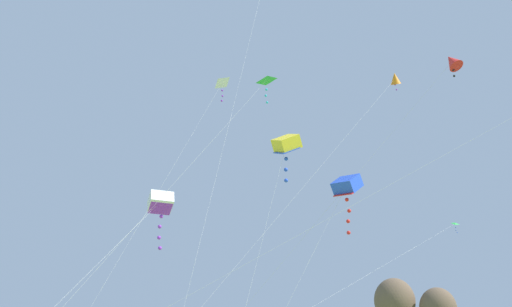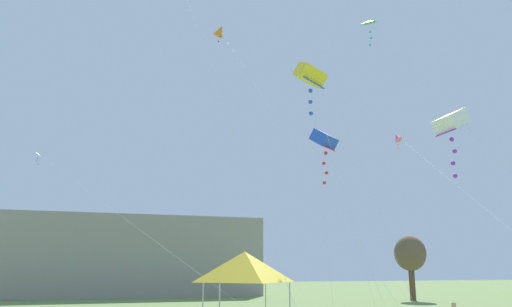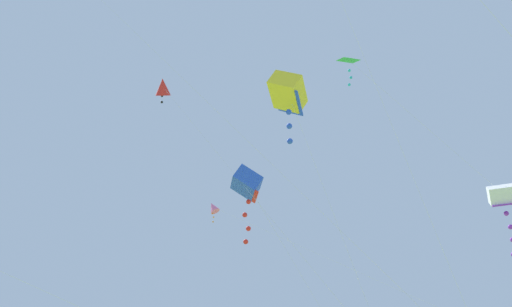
% 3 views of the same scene
% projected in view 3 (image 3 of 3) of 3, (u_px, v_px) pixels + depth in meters
% --- Properties ---
extents(kite_red_diamond_0, '(6.24, 14.15, 17.25)m').
position_uv_depth(kite_red_diamond_0, '(163.00, 87.00, 28.62)').
color(kite_red_diamond_0, silver).
rests_on(kite_red_diamond_0, ground).
extents(kite_yellow_box_3, '(2.06, 4.33, 13.30)m').
position_uv_depth(kite_yellow_box_3, '(288.00, 93.00, 20.94)').
color(kite_yellow_box_3, silver).
rests_on(kite_yellow_box_3, ground).
extents(kite_pink_diamond_4, '(7.57, 22.61, 12.96)m').
position_uv_depth(kite_pink_diamond_4, '(214.00, 208.00, 33.22)').
color(kite_pink_diamond_4, silver).
rests_on(kite_pink_diamond_4, ground).
extents(kite_green_delta_6, '(1.80, 11.96, 15.17)m').
position_uv_depth(kite_green_delta_6, '(352.00, 63.00, 23.16)').
color(kite_green_delta_6, silver).
rests_on(kite_green_delta_6, ground).
extents(kite_white_box_8, '(5.12, 7.53, 8.92)m').
position_uv_depth(kite_white_box_8, '(505.00, 196.00, 19.01)').
color(kite_white_box_8, silver).
rests_on(kite_white_box_8, ground).
extents(kite_blue_box_9, '(1.64, 6.42, 10.59)m').
position_uv_depth(kite_blue_box_9, '(247.00, 185.00, 22.42)').
color(kite_blue_box_9, silver).
rests_on(kite_blue_box_9, ground).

